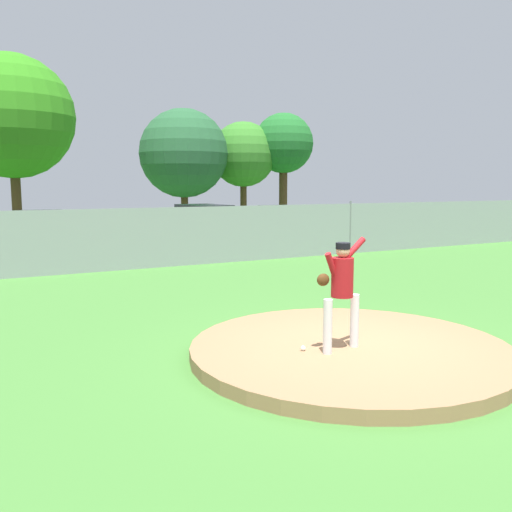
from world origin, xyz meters
TOP-DOWN VIEW (x-y plane):
  - ground_plane at (0.00, 6.00)m, footprint 80.00×80.00m
  - asphalt_strip at (0.00, 14.50)m, footprint 44.00×7.00m
  - pitchers_mound at (0.00, 0.00)m, footprint 4.86×4.86m
  - pitcher_youth at (-0.31, -0.16)m, footprint 0.82×0.32m
  - baseball at (-0.80, 0.07)m, footprint 0.07×0.07m
  - chainlink_fence at (0.00, 10.00)m, footprint 38.77×0.07m
  - parked_car_silver at (3.77, 14.74)m, footprint 2.03×4.55m
  - parked_car_burgundy at (-2.63, 14.50)m, footprint 1.98×4.37m
  - parked_car_teal at (10.58, 14.31)m, footprint 2.11×4.19m
  - parked_car_slate at (7.82, 14.89)m, footprint 1.77×4.16m
  - traffic_cone_orange at (-0.70, 12.91)m, footprint 0.40×0.40m
  - tree_slender_far at (-2.80, 22.50)m, footprint 5.87×5.87m
  - tree_broad_right at (6.10, 23.17)m, footprint 5.01×5.01m
  - tree_leaning_west at (9.92, 23.24)m, footprint 3.88×3.88m
  - tree_tall_centre at (12.24, 22.43)m, footprint 3.62×3.62m

SIDE VIEW (x-z plane):
  - ground_plane at x=0.00m, z-range 0.00..0.00m
  - asphalt_strip at x=0.00m, z-range 0.00..0.01m
  - pitchers_mound at x=0.00m, z-range 0.00..0.19m
  - baseball at x=-0.80m, z-range 0.19..0.27m
  - traffic_cone_orange at x=-0.70m, z-range -0.01..0.54m
  - parked_car_teal at x=10.58m, z-range -0.04..1.60m
  - parked_car_slate at x=7.82m, z-range -0.04..1.59m
  - parked_car_burgundy at x=-2.63m, z-range -0.03..1.62m
  - parked_car_silver at x=3.77m, z-range -0.04..1.71m
  - chainlink_fence at x=0.00m, z-range -0.05..1.93m
  - pitcher_youth at x=-0.31m, z-range 0.35..1.99m
  - tree_broad_right at x=6.10m, z-range 0.90..7.74m
  - tree_leaning_west at x=9.92m, z-range 1.19..7.51m
  - tree_tall_centre at x=12.24m, z-range 1.56..8.44m
  - tree_slender_far at x=-2.80m, z-range 1.42..10.15m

